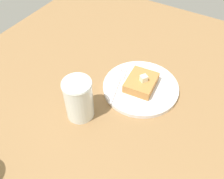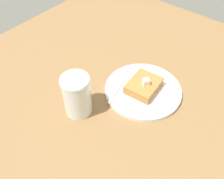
# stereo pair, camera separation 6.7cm
# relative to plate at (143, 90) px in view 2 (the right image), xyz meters

# --- Properties ---
(table_surface) EXTENTS (1.03, 1.03, 0.03)m
(table_surface) POSITION_rel_plate_xyz_m (0.02, -0.05, -0.02)
(table_surface) COLOR olive
(table_surface) RESTS_ON ground
(plate) EXTENTS (0.22, 0.22, 0.01)m
(plate) POSITION_rel_plate_xyz_m (0.00, 0.00, 0.00)
(plate) COLOR silver
(plate) RESTS_ON table_surface
(toast_slice_center) EXTENTS (0.10, 0.09, 0.03)m
(toast_slice_center) POSITION_rel_plate_xyz_m (-0.00, 0.00, 0.02)
(toast_slice_center) COLOR #AC743A
(toast_slice_center) RESTS_ON plate
(butter_pat_primary) EXTENTS (0.02, 0.02, 0.02)m
(butter_pat_primary) POSITION_rel_plate_xyz_m (0.00, 0.01, 0.04)
(butter_pat_primary) COLOR #F3EBCB
(butter_pat_primary) RESTS_ON toast_slice_center
(fork) EXTENTS (0.16, 0.05, 0.00)m
(fork) POSITION_rel_plate_xyz_m (0.02, -0.06, 0.01)
(fork) COLOR silver
(fork) RESTS_ON plate
(syrup_jar) EXTENTS (0.07, 0.07, 0.12)m
(syrup_jar) POSITION_rel_plate_xyz_m (0.16, -0.10, 0.05)
(syrup_jar) COLOR #391306
(syrup_jar) RESTS_ON table_surface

